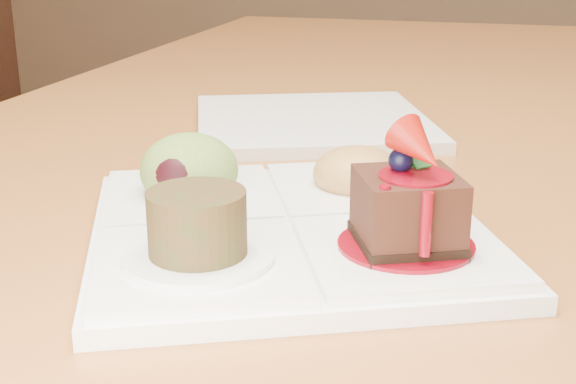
% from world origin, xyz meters
% --- Properties ---
extents(dining_table, '(1.00, 1.80, 0.75)m').
position_xyz_m(dining_table, '(0.00, 0.00, 0.68)').
color(dining_table, '#A16029').
rests_on(dining_table, ground).
extents(chair_left, '(0.39, 0.39, 0.85)m').
position_xyz_m(chair_left, '(-0.68, 0.20, 0.48)').
color(chair_left, black).
rests_on(chair_left, ground).
extents(sampler_plate, '(0.33, 0.33, 0.10)m').
position_xyz_m(sampler_plate, '(-0.06, -0.37, 0.77)').
color(sampler_plate, white).
rests_on(sampler_plate, dining_table).
extents(second_plate, '(0.30, 0.30, 0.01)m').
position_xyz_m(second_plate, '(-0.12, -0.06, 0.76)').
color(second_plate, white).
rests_on(second_plate, dining_table).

